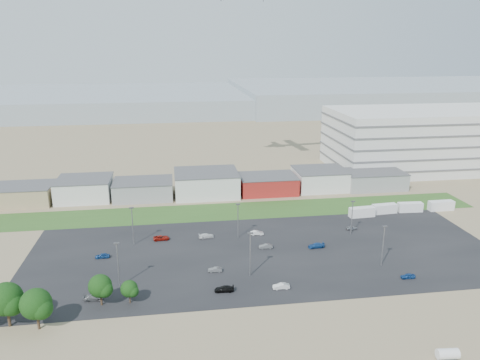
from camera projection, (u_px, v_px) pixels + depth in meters
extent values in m
plane|color=#847454|center=(260.00, 294.00, 100.53)|extent=(700.00, 700.00, 0.00)
cube|color=black|center=(265.00, 253.00, 120.22)|extent=(120.00, 50.00, 0.01)
cube|color=#2F5620|center=(230.00, 211.00, 149.91)|extent=(160.00, 16.00, 0.02)
cube|color=silver|center=(426.00, 139.00, 199.78)|extent=(80.00, 40.00, 25.00)
imported|color=navy|center=(408.00, 276.00, 106.98)|extent=(3.35, 1.43, 1.13)
imported|color=black|center=(224.00, 289.00, 101.28)|extent=(4.35, 2.04, 1.23)
imported|color=#595B5E|center=(215.00, 270.00, 110.08)|extent=(3.43, 1.49, 1.10)
imported|color=navy|center=(102.00, 256.00, 117.11)|extent=(3.55, 1.44, 1.21)
imported|color=silver|center=(206.00, 236.00, 129.26)|extent=(4.35, 2.17, 1.21)
imported|color=#595B5E|center=(266.00, 246.00, 122.65)|extent=(3.65, 1.50, 1.18)
imported|color=#A5A5AA|center=(352.00, 228.00, 134.92)|extent=(3.40, 1.68, 1.12)
imported|color=maroon|center=(161.00, 238.00, 127.87)|extent=(4.51, 2.31, 1.22)
imported|color=#595B5E|center=(93.00, 297.00, 97.92)|extent=(4.00, 1.68, 1.15)
imported|color=silver|center=(257.00, 233.00, 131.29)|extent=(3.78, 1.67, 1.21)
imported|color=navy|center=(316.00, 245.00, 123.02)|extent=(4.38, 1.92, 1.25)
imported|color=silver|center=(281.00, 286.00, 102.42)|extent=(3.75, 1.40, 1.23)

